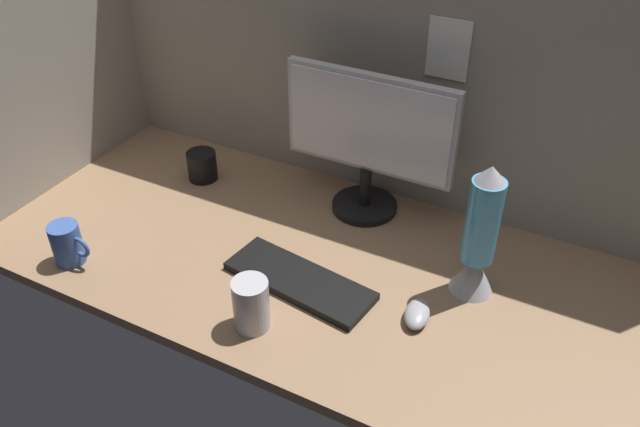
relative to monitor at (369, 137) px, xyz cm
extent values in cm
cube|color=#8C6B4C|center=(-0.21, -25.13, -23.88)|extent=(180.00, 80.00, 3.00)
cube|color=gray|center=(-0.21, 12.37, 17.24)|extent=(180.00, 5.00, 79.24)
cube|color=white|center=(15.32, 9.57, 23.25)|extent=(10.54, 0.40, 14.89)
cube|color=gray|center=(-87.71, -25.13, 17.24)|extent=(5.00, 80.00, 79.24)
cylinder|color=black|center=(0.00, -0.63, -21.48)|extent=(18.00, 18.00, 1.80)
cylinder|color=black|center=(0.00, -0.63, -15.08)|extent=(3.20, 3.20, 11.00)
cube|color=#B7B7B7|center=(0.00, 0.37, 3.89)|extent=(46.58, 2.40, 26.93)
cube|color=silver|center=(0.00, -1.03, 3.89)|extent=(44.18, 0.60, 24.53)
cube|color=black|center=(-1.04, -36.37, -21.38)|extent=(38.43, 17.92, 2.00)
ellipsoid|color=#99999E|center=(28.07, -34.58, -20.68)|extent=(7.31, 10.48, 3.40)
cylinder|color=#38569E|center=(-55.98, -55.20, -16.94)|extent=(7.46, 7.46, 10.88)
torus|color=#38569E|center=(-51.45, -55.20, -16.39)|extent=(5.79, 1.00, 5.79)
cylinder|color=black|center=(-49.20, -8.59, -18.03)|extent=(8.61, 8.61, 8.69)
cylinder|color=#B2B2B7|center=(-3.75, -52.99, -16.12)|extent=(8.12, 8.12, 12.52)
cone|color=#A5A5AD|center=(35.77, -18.88, -17.64)|extent=(10.43, 10.43, 9.49)
cylinder|color=#3F99CC|center=(35.77, -18.88, -2.46)|extent=(7.59, 7.59, 20.87)
cone|color=#A5A5AD|center=(35.77, -18.88, 9.87)|extent=(6.83, 6.83, 3.79)
camera|label=1|loc=(56.84, -136.67, 82.64)|focal=36.36mm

